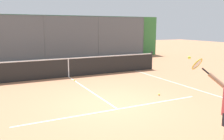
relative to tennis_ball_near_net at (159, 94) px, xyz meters
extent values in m
plane|color=#B27551|center=(2.07, 0.15, -0.03)|extent=(60.00, 60.00, 0.00)
cube|color=white|center=(2.07, 0.66, -0.03)|extent=(6.14, 0.05, 0.01)
cube|color=white|center=(-1.86, 0.17, -0.03)|extent=(0.05, 9.68, 0.01)
cube|color=white|center=(2.07, -2.01, -0.03)|extent=(0.05, 5.32, 0.01)
cylinder|color=#565B60|center=(-6.26, -10.56, 1.60)|extent=(0.07, 0.07, 3.28)
cylinder|color=#565B60|center=(-2.09, -10.56, 1.60)|extent=(0.07, 0.07, 3.28)
cylinder|color=#565B60|center=(2.07, -10.56, 1.60)|extent=(0.07, 0.07, 3.28)
cylinder|color=#565B60|center=(2.07, -10.56, 3.20)|extent=(16.65, 0.05, 0.05)
cube|color=#565B60|center=(2.07, -10.56, 1.60)|extent=(16.65, 0.02, 3.28)
cube|color=#387A3D|center=(2.07, -11.21, 1.62)|extent=(19.65, 0.90, 3.32)
cube|color=#ADADA8|center=(2.07, -10.38, 0.04)|extent=(17.65, 0.18, 0.15)
cylinder|color=#2D2D2D|center=(-2.97, -4.67, 0.50)|extent=(0.09, 0.09, 1.07)
cube|color=black|center=(2.07, -4.67, 0.42)|extent=(10.01, 0.02, 0.91)
cube|color=white|center=(2.07, -4.67, 0.90)|extent=(10.01, 0.04, 0.05)
cube|color=white|center=(2.07, -4.67, 0.42)|extent=(0.05, 0.04, 0.91)
cylinder|color=#A87A5B|center=(1.45, 3.67, 1.43)|extent=(0.20, 0.37, 0.28)
cylinder|color=black|center=(1.53, 3.45, 1.58)|extent=(0.09, 0.17, 0.13)
torus|color=gold|center=(1.59, 3.28, 1.71)|extent=(0.34, 0.27, 0.26)
cylinder|color=silver|center=(1.59, 3.28, 1.71)|extent=(0.28, 0.21, 0.21)
sphere|color=#D6E042|center=(1.65, 3.11, 1.82)|extent=(0.07, 0.07, 0.07)
sphere|color=#D6E042|center=(0.00, 0.00, 0.00)|extent=(0.07, 0.07, 0.07)
sphere|color=#CCDB33|center=(2.10, -3.66, 0.00)|extent=(0.07, 0.07, 0.07)
camera|label=1|loc=(5.33, 6.88, 2.47)|focal=38.40mm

